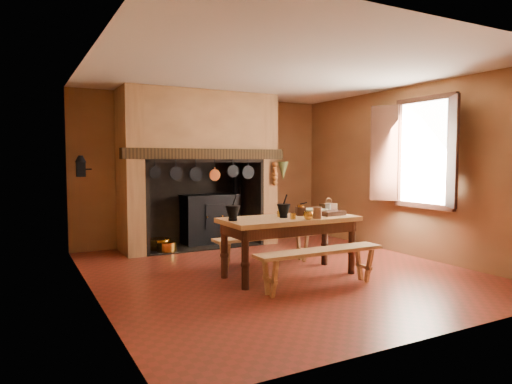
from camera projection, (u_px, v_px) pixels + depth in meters
floor at (278, 271)px, 6.51m from camera, size 5.50×5.50×0.00m
ceiling at (278, 72)px, 6.31m from camera, size 5.50×5.50×0.00m
back_wall at (205, 170)px, 8.83m from camera, size 5.00×0.02×2.80m
wall_left at (91, 176)px, 5.24m from camera, size 0.02×5.50×2.80m
wall_right at (407, 171)px, 7.59m from camera, size 0.02×5.50×2.80m
wall_front at (439, 181)px, 3.99m from camera, size 5.00×0.02×2.80m
chimney_breast at (199, 147)px, 8.27m from camera, size 2.95×0.96×2.80m
iron_range at (210, 218)px, 8.61m from camera, size 1.12×0.55×1.60m
hearth_pans at (161, 245)px, 7.96m from camera, size 0.51×0.62×0.20m
hanging_pans at (207, 173)px, 7.85m from camera, size 1.92×0.29×0.27m
onion_string at (275, 174)px, 8.46m from camera, size 0.12×0.10×0.46m
herb_bunch at (283, 171)px, 8.54m from camera, size 0.20×0.20×0.35m
window at (420, 153)px, 7.14m from camera, size 0.39×1.75×1.76m
wall_coffee_mill at (81, 165)px, 6.63m from camera, size 0.23×0.16×0.31m
work_table at (289, 226)px, 6.20m from camera, size 1.87×0.83×0.81m
bench_front at (320, 259)px, 5.60m from camera, size 1.74×0.30×0.49m
bench_back at (265, 243)px, 6.81m from camera, size 1.63×0.28×0.46m
mortar_large at (233, 212)px, 5.82m from camera, size 0.19×0.19×0.33m
mortar_small at (284, 210)px, 6.12m from camera, size 0.19×0.19×0.32m
coffee_grinder at (301, 211)px, 6.37m from camera, size 0.17×0.15×0.19m
brass_mug_a at (293, 216)px, 5.97m from camera, size 0.09×0.09×0.08m
brass_mug_b at (280, 214)px, 6.23m from camera, size 0.08×0.08×0.08m
mixing_bowl at (315, 212)px, 6.48m from camera, size 0.34×0.34×0.08m
stoneware_crock at (317, 213)px, 6.04m from camera, size 0.15×0.15×0.15m
glass_jar at (328, 208)px, 6.62m from camera, size 0.10×0.10×0.14m
wicker_basket at (328, 207)px, 6.78m from camera, size 0.27×0.23×0.22m
wooden_tray at (331, 213)px, 6.41m from camera, size 0.38×0.29×0.06m
brass_cup at (308, 216)px, 5.93m from camera, size 0.16×0.16×0.10m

